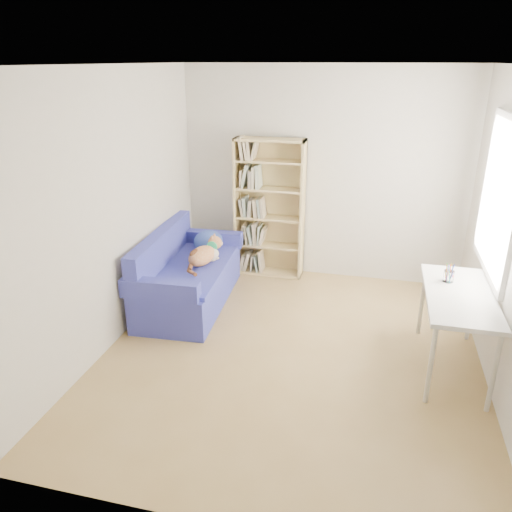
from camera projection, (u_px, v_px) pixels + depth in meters
The scene contains 6 objects.
ground at pixel (291, 353), 4.81m from camera, with size 4.00×4.00×0.00m, color olive.
room_shell at pixel (308, 186), 4.22m from camera, with size 3.54×4.04×2.62m.
sofa at pixel (188, 275), 5.73m from camera, with size 0.91×1.75×0.84m.
bookshelf at pixel (269, 214), 6.33m from camera, with size 0.88×0.27×1.75m.
desk at pixel (459, 301), 4.34m from camera, with size 0.57×1.25×0.75m.
pen_cup at pixel (449, 275), 4.52m from camera, with size 0.09×0.09×0.18m.
Camera 1 is at (0.67, -4.09, 2.64)m, focal length 35.00 mm.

